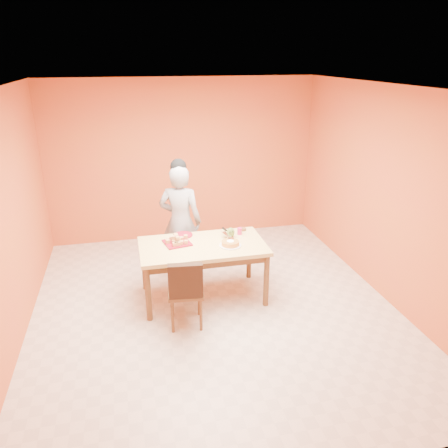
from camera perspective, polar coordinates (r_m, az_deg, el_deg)
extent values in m
plane|color=beige|center=(5.68, -1.23, -10.91)|extent=(5.00, 5.00, 0.00)
plane|color=white|center=(4.81, -1.50, 17.41)|extent=(5.00, 5.00, 0.00)
plane|color=#C44C2D|center=(7.46, -5.34, 8.24)|extent=(4.50, 0.00, 4.50)
plane|color=#C44C2D|center=(5.15, -26.65, -0.04)|extent=(0.00, 5.00, 5.00)
plane|color=#C44C2D|center=(5.94, 20.45, 3.55)|extent=(0.00, 5.00, 5.00)
cube|color=tan|center=(5.59, -2.81, -2.92)|extent=(1.60, 0.90, 0.05)
cube|color=brown|center=(5.62, -2.80, -3.62)|extent=(1.48, 0.78, 0.10)
cylinder|color=brown|center=(5.35, -9.88, -9.02)|extent=(0.07, 0.07, 0.71)
cylinder|color=brown|center=(6.03, -10.38, -5.34)|extent=(0.07, 0.07, 0.71)
cylinder|color=brown|center=(5.59, 5.55, -7.36)|extent=(0.07, 0.07, 0.71)
cylinder|color=brown|center=(6.25, 3.30, -4.03)|extent=(0.07, 0.07, 0.71)
imported|color=gray|center=(6.17, -5.70, 0.29)|extent=(0.70, 0.58, 1.65)
cube|color=maroon|center=(5.63, -6.14, -2.46)|extent=(0.37, 0.37, 0.02)
cylinder|color=maroon|center=(5.86, -5.37, -1.44)|extent=(0.27, 0.27, 0.02)
cylinder|color=white|center=(5.53, 0.83, -2.81)|extent=(0.36, 0.36, 0.01)
cylinder|color=gold|center=(5.52, 0.84, -2.52)|extent=(0.26, 0.26, 0.05)
cube|color=white|center=(5.67, 0.50, -1.49)|extent=(0.11, 0.28, 0.01)
ellipsoid|color=olive|center=(5.76, 0.87, -1.13)|extent=(0.11, 0.09, 0.14)
cylinder|color=#CA1E5D|center=(5.87, 2.05, -0.94)|extent=(0.07, 0.07, 0.09)
cylinder|color=#3B2510|center=(6.01, 2.42, -0.69)|extent=(0.11, 0.11, 0.03)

